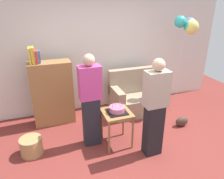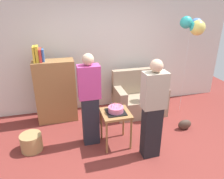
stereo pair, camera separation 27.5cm
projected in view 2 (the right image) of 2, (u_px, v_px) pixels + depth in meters
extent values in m
plane|color=maroon|center=(133.00, 158.00, 3.51)|extent=(8.00, 8.00, 0.00)
cube|color=silver|center=(104.00, 50.00, 4.81)|extent=(6.00, 0.10, 2.70)
cube|color=gray|center=(139.00, 105.00, 4.84)|extent=(1.10, 0.70, 0.40)
cube|color=gray|center=(136.00, 81.00, 4.90)|extent=(1.10, 0.16, 0.56)
cube|color=gray|center=(119.00, 94.00, 4.61)|extent=(0.16, 0.70, 0.24)
cube|color=gray|center=(159.00, 90.00, 4.83)|extent=(0.16, 0.70, 0.24)
cube|color=olive|center=(56.00, 91.00, 4.40)|extent=(0.80, 0.36, 1.30)
cube|color=gold|center=(34.00, 54.00, 4.02)|extent=(0.04, 0.24, 0.30)
cube|color=gold|center=(37.00, 54.00, 4.03)|extent=(0.06, 0.21, 0.30)
cube|color=red|center=(40.00, 55.00, 4.06)|extent=(0.04, 0.26, 0.24)
cube|color=#3366B7|center=(43.00, 55.00, 4.07)|extent=(0.04, 0.16, 0.23)
cube|color=olive|center=(116.00, 113.00, 3.63)|extent=(0.48, 0.48, 0.04)
cylinder|color=olive|center=(107.00, 138.00, 3.52)|extent=(0.04, 0.04, 0.59)
cylinder|color=olive|center=(131.00, 134.00, 3.62)|extent=(0.04, 0.04, 0.59)
cylinder|color=olive|center=(101.00, 125.00, 3.89)|extent=(0.04, 0.04, 0.59)
cylinder|color=olive|center=(123.00, 122.00, 3.99)|extent=(0.04, 0.04, 0.59)
cube|color=black|center=(116.00, 112.00, 3.62)|extent=(0.32, 0.32, 0.02)
cylinder|color=#D66B93|center=(116.00, 109.00, 3.60)|extent=(0.26, 0.26, 0.09)
cylinder|color=#EA668C|center=(121.00, 104.00, 3.60)|extent=(0.01, 0.01, 0.06)
cylinder|color=#EA668C|center=(119.00, 104.00, 3.62)|extent=(0.01, 0.01, 0.05)
cylinder|color=#F2CC4C|center=(116.00, 104.00, 3.64)|extent=(0.01, 0.01, 0.05)
cylinder|color=#EA668C|center=(115.00, 104.00, 3.63)|extent=(0.01, 0.01, 0.05)
cylinder|color=#66B2E5|center=(112.00, 104.00, 3.61)|extent=(0.01, 0.01, 0.06)
cylinder|color=#EA668C|center=(112.00, 105.00, 3.57)|extent=(0.01, 0.01, 0.06)
cylinder|color=#EA668C|center=(111.00, 107.00, 3.53)|extent=(0.01, 0.01, 0.05)
cylinder|color=#EA668C|center=(114.00, 107.00, 3.52)|extent=(0.01, 0.01, 0.05)
cylinder|color=#66B2E5|center=(117.00, 107.00, 3.51)|extent=(0.01, 0.01, 0.05)
cylinder|color=#66B2E5|center=(119.00, 107.00, 3.51)|extent=(0.01, 0.01, 0.06)
cylinder|color=#F2CC4C|center=(120.00, 106.00, 3.56)|extent=(0.01, 0.01, 0.05)
cube|color=#23232D|center=(91.00, 120.00, 3.75)|extent=(0.28, 0.20, 0.88)
cube|color=#C6428E|center=(89.00, 82.00, 3.47)|extent=(0.36, 0.22, 0.56)
sphere|color=#D1A889|center=(88.00, 59.00, 3.33)|extent=(0.19, 0.19, 0.19)
cube|color=black|center=(151.00, 132.00, 3.43)|extent=(0.28, 0.20, 0.88)
cube|color=#B2A893|center=(155.00, 90.00, 3.15)|extent=(0.36, 0.22, 0.56)
sphere|color=#D1A889|center=(157.00, 66.00, 3.01)|extent=(0.19, 0.19, 0.19)
cylinder|color=#A88451|center=(31.00, 142.00, 3.65)|extent=(0.36, 0.36, 0.30)
ellipsoid|color=#473328|center=(185.00, 124.00, 4.26)|extent=(0.28, 0.14, 0.20)
cylinder|color=silver|center=(184.00, 73.00, 4.61)|extent=(0.00, 0.00, 1.85)
sphere|color=#2DADA8|center=(186.00, 22.00, 4.22)|extent=(0.24, 0.24, 0.24)
sphere|color=#2DADA8|center=(196.00, 27.00, 4.21)|extent=(0.25, 0.25, 0.25)
sphere|color=#E5D666|center=(198.00, 28.00, 4.21)|extent=(0.30, 0.30, 0.30)
sphere|color=#668ED6|center=(196.00, 24.00, 4.26)|extent=(0.24, 0.24, 0.24)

